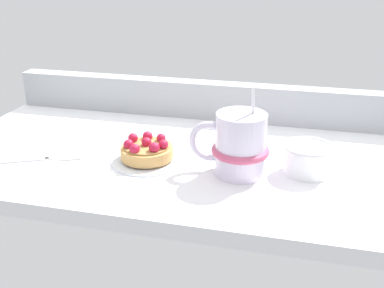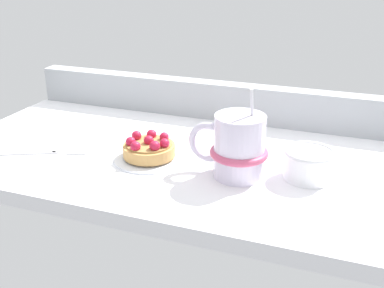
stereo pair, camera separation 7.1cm
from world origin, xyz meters
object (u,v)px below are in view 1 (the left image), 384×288
(dessert_fork, at_px, (30,159))
(raspberry_tart, at_px, (147,150))
(dessert_plate, at_px, (147,159))
(coffee_mug, at_px, (239,145))
(sugar_bowl, at_px, (308,158))

(dessert_fork, bearing_deg, raspberry_tart, 13.51)
(dessert_plate, distance_m, dessert_fork, 0.19)
(raspberry_tart, height_order, coffee_mug, coffee_mug)
(dessert_plate, bearing_deg, raspberry_tart, -130.35)
(sugar_bowl, bearing_deg, coffee_mug, -164.91)
(dessert_plate, xyz_separation_m, coffee_mug, (0.15, -0.01, 0.04))
(raspberry_tart, xyz_separation_m, coffee_mug, (0.15, -0.01, 0.03))
(raspberry_tart, distance_m, sugar_bowl, 0.26)
(coffee_mug, bearing_deg, raspberry_tart, 176.85)
(dessert_plate, xyz_separation_m, dessert_fork, (-0.19, -0.05, -0.00))
(dessert_plate, relative_size, dessert_fork, 0.74)
(sugar_bowl, bearing_deg, dessert_fork, -171.66)
(sugar_bowl, bearing_deg, raspberry_tart, -175.56)
(raspberry_tart, relative_size, dessert_fork, 0.54)
(raspberry_tart, relative_size, sugar_bowl, 1.11)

